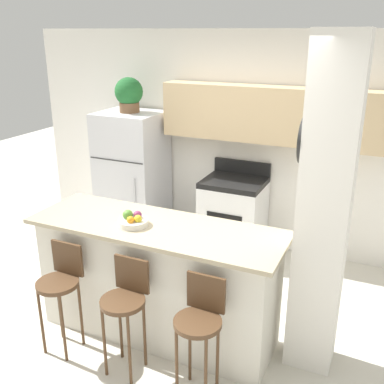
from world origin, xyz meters
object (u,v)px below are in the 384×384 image
object	(u,v)px
bar_stool_left	(61,283)
bar_stool_right	(200,322)
refrigerator	(133,176)
fruit_bowl	(133,220)
stove_range	(233,216)
trash_bin	(167,236)
bar_stool_mid	(125,301)
potted_plant_on_fridge	(129,94)

from	to	relation	value
bar_stool_left	bar_stool_right	bearing A→B (deg)	0.00
bar_stool_left	bar_stool_right	world-z (taller)	same
refrigerator	fruit_bowl	xyz separation A→B (m)	(1.09, -1.75, 0.27)
fruit_bowl	stove_range	bearing A→B (deg)	82.50
refrigerator	fruit_bowl	world-z (taller)	refrigerator
bar_stool_left	fruit_bowl	world-z (taller)	fruit_bowl
trash_bin	bar_stool_mid	bearing A→B (deg)	-71.04
stove_range	bar_stool_mid	world-z (taller)	stove_range
bar_stool_left	fruit_bowl	xyz separation A→B (m)	(0.45, 0.42, 0.47)
refrigerator	bar_stool_right	bearing A→B (deg)	-49.17
potted_plant_on_fridge	trash_bin	bearing A→B (deg)	-22.24
bar_stool_left	potted_plant_on_fridge	distance (m)	2.56
stove_range	potted_plant_on_fridge	size ratio (longest dim) A/B	2.60
bar_stool_mid	trash_bin	world-z (taller)	bar_stool_mid
stove_range	bar_stool_left	xyz separation A→B (m)	(-0.68, -2.22, 0.15)
stove_range	fruit_bowl	world-z (taller)	fruit_bowl
bar_stool_right	fruit_bowl	world-z (taller)	fruit_bowl
stove_range	fruit_bowl	distance (m)	1.92
refrigerator	trash_bin	distance (m)	0.89
potted_plant_on_fridge	stove_range	bearing A→B (deg)	2.51
refrigerator	bar_stool_right	size ratio (longest dim) A/B	1.73
refrigerator	stove_range	xyz separation A→B (m)	(1.33, 0.06, -0.34)
refrigerator	bar_stool_mid	size ratio (longest dim) A/B	1.73
bar_stool_mid	potted_plant_on_fridge	bearing A→B (deg)	120.17
bar_stool_right	potted_plant_on_fridge	bearing A→B (deg)	130.83
fruit_bowl	trash_bin	xyz separation A→B (m)	(-0.49, 1.50, -0.89)
trash_bin	bar_stool_left	bearing A→B (deg)	-88.58
bar_stool_mid	potted_plant_on_fridge	distance (m)	2.78
bar_stool_mid	fruit_bowl	bearing A→B (deg)	111.79
bar_stool_right	potted_plant_on_fridge	size ratio (longest dim) A/B	2.25
bar_stool_mid	bar_stool_right	distance (m)	0.61
stove_range	trash_bin	world-z (taller)	stove_range
stove_range	potted_plant_on_fridge	xyz separation A→B (m)	(-1.33, -0.06, 1.36)
bar_stool_right	potted_plant_on_fridge	xyz separation A→B (m)	(-1.87, 2.17, 1.21)
stove_range	bar_stool_left	distance (m)	2.33
bar_stool_left	bar_stool_right	xyz separation A→B (m)	(1.22, 0.00, 0.00)
bar_stool_right	trash_bin	xyz separation A→B (m)	(-1.27, 1.92, -0.42)
bar_stool_left	bar_stool_mid	distance (m)	0.61
stove_range	bar_stool_right	xyz separation A→B (m)	(0.54, -2.22, 0.15)
bar_stool_left	bar_stool_right	distance (m)	1.22
bar_stool_mid	trash_bin	bearing A→B (deg)	108.96
bar_stool_mid	fruit_bowl	size ratio (longest dim) A/B	3.76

